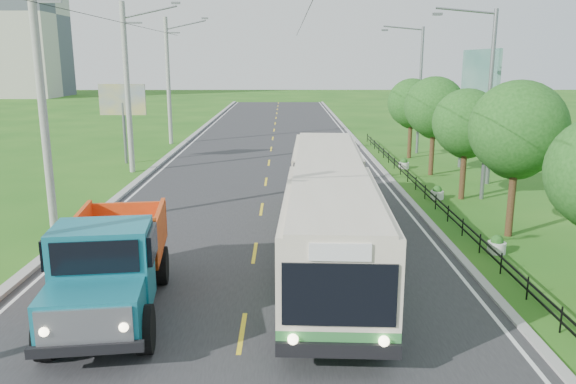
{
  "coord_description": "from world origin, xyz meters",
  "views": [
    {
      "loc": [
        1.09,
        -12.9,
        6.68
      ],
      "look_at": [
        1.19,
        7.43,
        1.9
      ],
      "focal_mm": 35.0,
      "sensor_mm": 36.0,
      "label": 1
    }
  ],
  "objects_px": {
    "pole_mid": "(128,88)",
    "billboard_left": "(123,105)",
    "tree_third": "(517,134)",
    "tree_fifth": "(435,110)",
    "tree_back": "(412,105)",
    "pole_far": "(169,81)",
    "planter_mid": "(437,193)",
    "dump_truck": "(110,259)",
    "tree_fourth": "(467,126)",
    "streetlight_mid": "(486,99)",
    "streetlight_far": "(418,86)",
    "billboard_right": "(479,84)",
    "bus": "(328,201)",
    "planter_far": "(404,164)",
    "pole_near": "(43,102)",
    "planter_near": "(497,245)"
  },
  "relations": [
    {
      "from": "pole_mid",
      "to": "billboard_left",
      "type": "distance_m",
      "value": 3.47
    },
    {
      "from": "tree_third",
      "to": "tree_fifth",
      "type": "xyz_separation_m",
      "value": [
        -0.0,
        12.0,
        -0.13
      ]
    },
    {
      "from": "tree_back",
      "to": "billboard_left",
      "type": "height_order",
      "value": "tree_back"
    },
    {
      "from": "pole_far",
      "to": "planter_mid",
      "type": "height_order",
      "value": "pole_far"
    },
    {
      "from": "planter_mid",
      "to": "dump_truck",
      "type": "xyz_separation_m",
      "value": [
        -12.15,
        -12.81,
        1.27
      ]
    },
    {
      "from": "tree_fourth",
      "to": "streetlight_mid",
      "type": "xyz_separation_m",
      "value": [
        0.79,
        -0.14,
        1.32
      ]
    },
    {
      "from": "streetlight_mid",
      "to": "billboard_left",
      "type": "xyz_separation_m",
      "value": [
        -20.14,
        10.0,
        -1.04
      ]
    },
    {
      "from": "tree_fourth",
      "to": "dump_truck",
      "type": "bearing_deg",
      "value": -135.99
    },
    {
      "from": "pole_mid",
      "to": "streetlight_far",
      "type": "height_order",
      "value": "pole_mid"
    },
    {
      "from": "streetlight_mid",
      "to": "dump_truck",
      "type": "bearing_deg",
      "value": -137.93
    },
    {
      "from": "billboard_left",
      "to": "streetlight_far",
      "type": "bearing_deg",
      "value": 11.23
    },
    {
      "from": "tree_fourth",
      "to": "pole_mid",
      "type": "bearing_deg",
      "value": 159.26
    },
    {
      "from": "billboard_right",
      "to": "bus",
      "type": "relative_size",
      "value": 0.44
    },
    {
      "from": "streetlight_mid",
      "to": "pole_far",
      "type": "bearing_deg",
      "value": 134.86
    },
    {
      "from": "tree_fifth",
      "to": "dump_truck",
      "type": "distance_m",
      "value": 23.33
    },
    {
      "from": "tree_fifth",
      "to": "streetlight_far",
      "type": "relative_size",
      "value": 0.64
    },
    {
      "from": "tree_third",
      "to": "billboard_left",
      "type": "height_order",
      "value": "tree_third"
    },
    {
      "from": "tree_back",
      "to": "planter_far",
      "type": "relative_size",
      "value": 8.21
    },
    {
      "from": "tree_third",
      "to": "tree_fourth",
      "type": "distance_m",
      "value": 6.01
    },
    {
      "from": "pole_mid",
      "to": "planter_mid",
      "type": "height_order",
      "value": "pole_mid"
    },
    {
      "from": "pole_far",
      "to": "tree_third",
      "type": "height_order",
      "value": "pole_far"
    },
    {
      "from": "pole_near",
      "to": "streetlight_far",
      "type": "bearing_deg",
      "value": 45.14
    },
    {
      "from": "tree_third",
      "to": "streetlight_far",
      "type": "relative_size",
      "value": 0.66
    },
    {
      "from": "tree_third",
      "to": "planter_mid",
      "type": "distance_m",
      "value": 7.04
    },
    {
      "from": "tree_back",
      "to": "planter_mid",
      "type": "relative_size",
      "value": 8.21
    },
    {
      "from": "billboard_right",
      "to": "pole_mid",
      "type": "bearing_deg",
      "value": 177.22
    },
    {
      "from": "tree_back",
      "to": "bus",
      "type": "bearing_deg",
      "value": -109.85
    },
    {
      "from": "streetlight_mid",
      "to": "dump_truck",
      "type": "relative_size",
      "value": 1.34
    },
    {
      "from": "planter_near",
      "to": "billboard_left",
      "type": "height_order",
      "value": "billboard_left"
    },
    {
      "from": "pole_mid",
      "to": "planter_mid",
      "type": "distance_m",
      "value": 18.88
    },
    {
      "from": "pole_near",
      "to": "streetlight_far",
      "type": "xyz_separation_m",
      "value": [
        18.9,
        19.0,
        -0.19
      ]
    },
    {
      "from": "tree_third",
      "to": "tree_fourth",
      "type": "xyz_separation_m",
      "value": [
        -0.0,
        6.0,
        -0.4
      ]
    },
    {
      "from": "streetlight_mid",
      "to": "streetlight_far",
      "type": "relative_size",
      "value": 1.0
    },
    {
      "from": "pole_far",
      "to": "streetlight_mid",
      "type": "xyz_separation_m",
      "value": [
        18.9,
        -19.0,
        -0.19
      ]
    },
    {
      "from": "pole_near",
      "to": "dump_truck",
      "type": "height_order",
      "value": "pole_near"
    },
    {
      "from": "tree_fifth",
      "to": "bus",
      "type": "bearing_deg",
      "value": -117.22
    },
    {
      "from": "tree_fifth",
      "to": "planter_near",
      "type": "relative_size",
      "value": 8.66
    },
    {
      "from": "dump_truck",
      "to": "pole_near",
      "type": "bearing_deg",
      "value": 113.93
    },
    {
      "from": "tree_fifth",
      "to": "planter_mid",
      "type": "relative_size",
      "value": 8.66
    },
    {
      "from": "tree_third",
      "to": "streetlight_mid",
      "type": "relative_size",
      "value": 0.66
    },
    {
      "from": "tree_fourth",
      "to": "planter_mid",
      "type": "distance_m",
      "value": 3.53
    },
    {
      "from": "tree_third",
      "to": "planter_far",
      "type": "xyz_separation_m",
      "value": [
        -1.26,
        13.86,
        -3.7
      ]
    },
    {
      "from": "pole_near",
      "to": "streetlight_mid",
      "type": "relative_size",
      "value": 1.1
    },
    {
      "from": "pole_far",
      "to": "bus",
      "type": "xyz_separation_m",
      "value": [
        10.85,
        -26.98,
        -3.19
      ]
    },
    {
      "from": "tree_third",
      "to": "planter_near",
      "type": "distance_m",
      "value": 4.46
    },
    {
      "from": "billboard_left",
      "to": "billboard_right",
      "type": "relative_size",
      "value": 0.71
    },
    {
      "from": "pole_near",
      "to": "streetlight_mid",
      "type": "bearing_deg",
      "value": 14.81
    },
    {
      "from": "streetlight_mid",
      "to": "pole_mid",
      "type": "bearing_deg",
      "value": 159.68
    },
    {
      "from": "planter_near",
      "to": "dump_truck",
      "type": "xyz_separation_m",
      "value": [
        -12.15,
        -4.81,
        1.27
      ]
    },
    {
      "from": "planter_mid",
      "to": "bus",
      "type": "xyz_separation_m",
      "value": [
        -6.01,
        -7.98,
        1.62
      ]
    }
  ]
}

